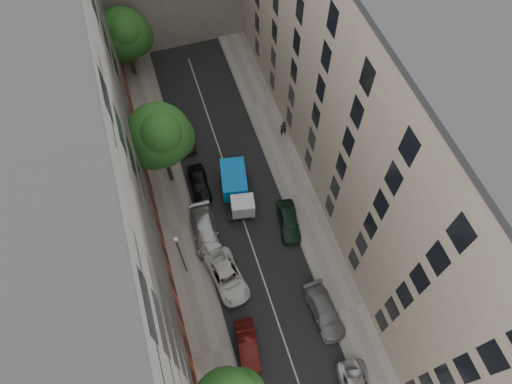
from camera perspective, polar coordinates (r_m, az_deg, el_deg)
name	(u,v)px	position (r m, az deg, el deg)	size (l,w,h in m)	color
ground	(240,211)	(40.52, -2.00, -2.37)	(120.00, 120.00, 0.00)	#4C4C49
road_surface	(240,211)	(40.51, -2.00, -2.36)	(8.00, 44.00, 0.02)	black
sidewalk_left	(179,227)	(40.23, -9.55, -4.38)	(3.00, 44.00, 0.15)	gray
sidewalk_right	(298,194)	(41.42, 5.31, -0.27)	(3.00, 44.00, 0.15)	gray
building_left	(76,184)	(32.41, -21.53, 0.88)	(8.00, 44.00, 20.00)	#4F4C4A
building_right	(379,107)	(35.27, 15.15, 10.20)	(8.00, 44.00, 20.00)	#C2B197
tarp_truck	(236,188)	(40.13, -2.46, 0.51)	(2.98, 5.61, 2.45)	black
car_left_1	(248,345)	(35.86, -1.06, -18.62)	(1.40, 4.01, 1.32)	#4B0F0F
car_left_2	(227,277)	(37.34, -3.63, -10.53)	(2.33, 5.05, 1.40)	silver
car_left_3	(205,231)	(39.01, -6.35, -4.90)	(2.09, 5.14, 1.49)	#B3B3B8
car_left_4	(199,184)	(41.39, -7.09, 1.03)	(1.63, 4.06, 1.38)	black
car_left_5	(185,137)	(44.65, -8.83, 6.85)	(1.37, 3.92, 1.29)	black
car_right_1	(324,312)	(36.80, 8.54, -14.59)	(1.93, 4.76, 1.38)	slate
car_right_2	(289,221)	(39.33, 4.10, -3.66)	(1.67, 4.16, 1.42)	black
tree_mid	(161,138)	(37.45, -11.83, 6.68)	(5.55, 5.32, 9.49)	#382619
tree_far	(125,36)	(48.56, -16.10, 18.23)	(5.45, 5.20, 7.80)	#382619
lamp_post	(180,252)	(34.89, -9.50, -7.37)	(0.36, 0.36, 6.33)	#175224
pedestrian	(283,128)	(44.28, 3.44, 7.98)	(0.68, 0.45, 1.87)	black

